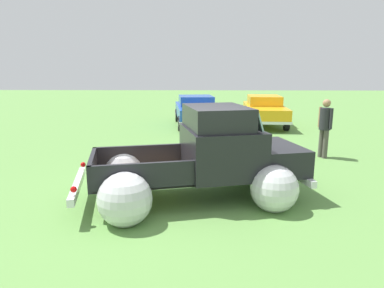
{
  "coord_description": "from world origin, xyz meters",
  "views": [
    {
      "loc": [
        0.21,
        -6.63,
        2.62
      ],
      "look_at": [
        0.0,
        1.29,
        0.88
      ],
      "focal_mm": 31.33,
      "sensor_mm": 36.0,
      "label": 1
    }
  ],
  "objects": [
    {
      "name": "show_car_0",
      "position": [
        -0.02,
        9.63,
        0.78
      ],
      "size": [
        2.39,
        4.64,
        1.43
      ],
      "rotation": [
        0.0,
        0.0,
        -1.45
      ],
      "color": "black",
      "rests_on": "ground"
    },
    {
      "name": "show_car_1",
      "position": [
        3.31,
        9.8,
        0.78
      ],
      "size": [
        2.08,
        4.68,
        1.43
      ],
      "rotation": [
        0.0,
        0.0,
        -1.63
      ],
      "color": "black",
      "rests_on": "ground"
    },
    {
      "name": "spectator_0",
      "position": [
        3.97,
        3.48,
        1.03
      ],
      "size": [
        0.45,
        0.52,
        1.79
      ],
      "rotation": [
        0.0,
        0.0,
        0.45
      ],
      "color": "#4C4742",
      "rests_on": "ground"
    },
    {
      "name": "vintage_pickup_truck",
      "position": [
        0.38,
        0.09,
        0.76
      ],
      "size": [
        4.93,
        3.56,
        1.96
      ],
      "rotation": [
        0.0,
        0.0,
        0.24
      ],
      "color": "black",
      "rests_on": "ground"
    },
    {
      "name": "ground_plane",
      "position": [
        0.0,
        0.0,
        0.0
      ],
      "size": [
        80.0,
        80.0,
        0.0
      ],
      "primitive_type": "plane",
      "color": "#609347"
    }
  ]
}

